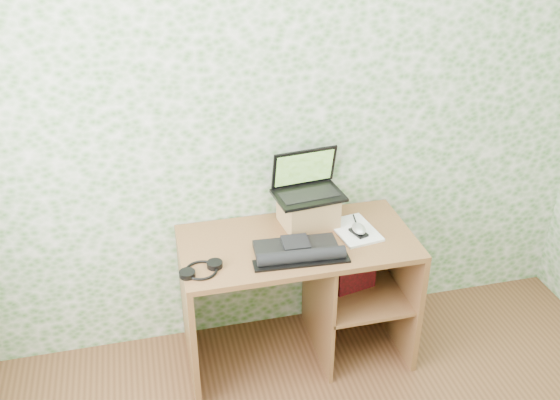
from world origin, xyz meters
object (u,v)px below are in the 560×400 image
object	(u,v)px
riser	(308,211)
laptop	(307,184)
desk	(310,278)
notepad	(355,230)
keyboard	(298,251)

from	to	relation	value
riser	laptop	distance (m)	0.14
desk	riser	bearing A→B (deg)	81.78
desk	riser	size ratio (longest dim) A/B	4.35
desk	laptop	distance (m)	0.51
laptop	notepad	world-z (taller)	laptop
desk	keyboard	world-z (taller)	keyboard
riser	notepad	bearing A→B (deg)	-30.66
notepad	desk	bearing A→B (deg)	168.61
keyboard	notepad	xyz separation A→B (m)	(0.34, 0.14, -0.02)
riser	laptop	world-z (taller)	laptop
keyboard	desk	bearing A→B (deg)	58.11
riser	laptop	size ratio (longest dim) A/B	0.74
desk	laptop	xyz separation A→B (m)	(0.02, 0.15, 0.49)
riser	notepad	world-z (taller)	riser
desk	notepad	distance (m)	0.36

